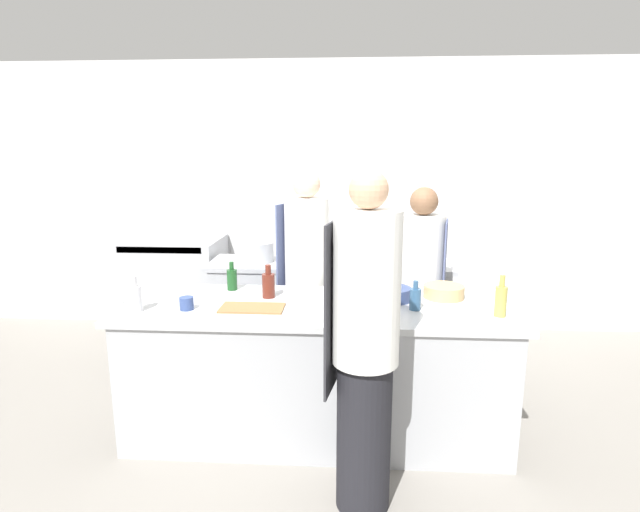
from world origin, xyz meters
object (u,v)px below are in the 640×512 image
oven_range (175,288)px  bottle_vinegar (232,279)px  chef_at_stove (421,291)px  bottle_wine (135,298)px  bottle_water (501,300)px  stockpot (260,252)px  bowl_mixing_large (393,294)px  bowl_prep_small (444,292)px  chef_at_prep_near (365,347)px  cup (187,303)px  bottle_olive_oil (415,298)px  chef_at_pass_far (307,281)px  bottle_cooking_oil (268,285)px  bottle_sauce (374,301)px

oven_range → bottle_vinegar: (0.95, -1.40, 0.48)m
chef_at_stove → bottle_vinegar: size_ratio=7.87×
bottle_wine → bottle_water: size_ratio=0.88×
bottle_vinegar → stockpot: 0.93m
bowl_mixing_large → bowl_prep_small: 0.36m
oven_range → bowl_mixing_large: oven_range is taller
chef_at_prep_near → cup: (-1.12, 0.56, 0.03)m
bottle_wine → bottle_water: (2.26, 0.05, 0.01)m
oven_range → chef_at_stove: size_ratio=0.63×
bottle_olive_oil → bottle_water: bearing=-10.3°
bowl_prep_small → chef_at_prep_near: bearing=-121.1°
chef_at_prep_near → bottle_wine: chef_at_prep_near is taller
bowl_mixing_large → cup: bearing=-167.9°
chef_at_stove → chef_at_pass_far: size_ratio=0.93×
chef_at_pass_far → chef_at_stove: bearing=-67.9°
chef_at_prep_near → bottle_wine: bearing=81.1°
chef_at_pass_far → bottle_vinegar: (-0.51, -0.36, 0.10)m
oven_range → bottle_cooking_oil: bottle_cooking_oil is taller
chef_at_prep_near → bottle_vinegar: bearing=52.8°
chef_at_prep_near → bottle_sauce: (0.06, 0.43, 0.11)m
oven_range → bottle_olive_oil: bottle_olive_oil is taller
oven_range → cup: (0.77, -1.87, 0.44)m
chef_at_stove → bottle_sauce: (-0.41, -0.97, 0.21)m
oven_range → bottle_cooking_oil: size_ratio=4.43×
bottle_sauce → bowl_mixing_large: size_ratio=1.26×
oven_range → stockpot: size_ratio=4.25×
bowl_mixing_large → stockpot: bearing=134.9°
chef_at_stove → bowl_prep_small: chef_at_stove is taller
cup → stockpot: size_ratio=0.37×
bowl_prep_small → bottle_cooking_oil: bearing=-176.5°
chef_at_stove → stockpot: 1.49m
bottle_olive_oil → cup: (-1.45, -0.09, -0.03)m
oven_range → chef_at_prep_near: bearing=-52.3°
stockpot → bottle_vinegar: bearing=-92.4°
chef_at_pass_far → bottle_cooking_oil: 0.58m
bottle_cooking_oil → oven_range: bearing=128.3°
chef_at_pass_far → bottle_vinegar: 0.63m
chef_at_pass_far → oven_range: bearing=76.5°
bottle_olive_oil → cup: size_ratio=2.16×
oven_range → chef_at_pass_far: chef_at_pass_far is taller
bowl_prep_small → bottle_sauce: bearing=-134.8°
bottle_olive_oil → stockpot: (-1.23, 1.31, 0.01)m
chef_at_pass_far → bottle_water: (1.26, -0.83, 0.12)m
oven_range → bottle_water: (2.72, -1.88, 0.50)m
bottle_vinegar → bowl_mixing_large: size_ratio=0.84×
chef_at_prep_near → cup: bearing=73.9°
bowl_mixing_large → bowl_prep_small: bearing=13.8°
chef_at_prep_near → chef_at_stove: size_ratio=1.11×
bottle_sauce → bottle_cooking_oil: bearing=148.2°
chef_at_prep_near → stockpot: bearing=35.2°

